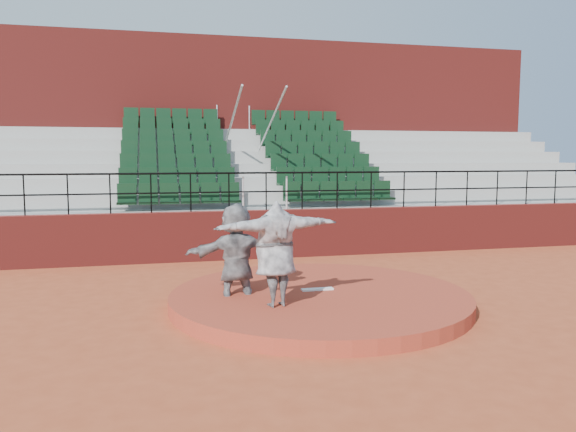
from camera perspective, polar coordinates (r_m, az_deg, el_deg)
The scene contains 9 objects.
ground at distance 10.52m, azimuth 3.23°, elevation -9.03°, with size 90.00×90.00×0.00m, color #A94726.
pitchers_mound at distance 10.49m, azimuth 3.24°, elevation -8.37°, with size 5.50×5.50×0.25m, color #A23924.
pitching_rubber at distance 10.60m, azimuth 3.00°, elevation -7.44°, with size 0.60×0.15×0.03m, color white.
boundary_wall at distance 15.16m, azimuth -2.22°, elevation -1.84°, with size 24.00×0.30×1.30m, color maroon.
wall_railing at distance 15.03m, azimuth -2.24°, elevation 3.37°, with size 24.04×0.05×1.03m.
seating_deck at distance 18.65m, azimuth -4.43°, elevation 2.08°, with size 24.00×5.97×4.63m.
press_box_facade at distance 22.53m, azimuth -6.09°, elevation 8.13°, with size 24.00×3.00×7.10m, color maroon.
pitcher at distance 9.33m, azimuth -1.26°, elevation -3.85°, with size 2.17×0.59×1.76m, color black.
fielder at distance 10.17m, azimuth -5.28°, elevation -4.05°, with size 1.77×0.56×1.91m, color black.
Camera 1 is at (-2.95, -9.72, 2.75)m, focal length 35.00 mm.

